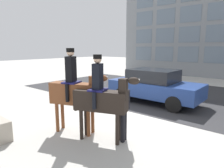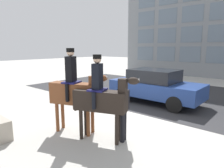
{
  "view_description": "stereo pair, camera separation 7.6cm",
  "coord_description": "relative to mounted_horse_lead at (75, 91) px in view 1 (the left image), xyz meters",
  "views": [
    {
      "loc": [
        4.23,
        -6.18,
        2.66
      ],
      "look_at": [
        0.19,
        -1.34,
        1.51
      ],
      "focal_mm": 32.0,
      "sensor_mm": 36.0,
      "label": 1
    },
    {
      "loc": [
        4.29,
        -6.14,
        2.66
      ],
      "look_at": [
        0.19,
        -1.34,
        1.51
      ],
      "focal_mm": 32.0,
      "sensor_mm": 36.0,
      "label": 2
    }
  ],
  "objects": [
    {
      "name": "mounted_horse_companion",
      "position": [
        1.01,
        0.13,
        -0.07
      ],
      "size": [
        1.88,
        0.97,
        2.48
      ],
      "rotation": [
        0.0,
        0.0,
        0.36
      ],
      "color": "black",
      "rests_on": "ground_plane"
    },
    {
      "name": "mounted_horse_lead",
      "position": [
        0.0,
        0.0,
        0.0
      ],
      "size": [
        1.86,
        0.97,
        2.65
      ],
      "rotation": [
        0.0,
        0.0,
        0.37
      ],
      "color": "brown",
      "rests_on": "ground_plane"
    },
    {
      "name": "ground_plane",
      "position": [
        0.52,
        2.3,
        -1.34
      ],
      "size": [
        80.0,
        80.0,
        0.0
      ],
      "primitive_type": "plane",
      "color": "#B2AFA8"
    },
    {
      "name": "pedestrian_bystander",
      "position": [
        1.52,
        0.47,
        -0.34
      ],
      "size": [
        0.8,
        0.63,
        1.69
      ],
      "rotation": [
        0.0,
        0.0,
        -2.83
      ],
      "color": "black",
      "rests_on": "ground_plane"
    },
    {
      "name": "road_surface",
      "position": [
        0.52,
        7.05,
        -1.33
      ],
      "size": [
        19.08,
        8.5,
        0.01
      ],
      "color": "#2D2D30",
      "rests_on": "ground_plane"
    },
    {
      "name": "street_car_near_lane",
      "position": [
        0.21,
        4.8,
        -0.5
      ],
      "size": [
        4.38,
        2.0,
        1.63
      ],
      "color": "navy",
      "rests_on": "ground_plane"
    }
  ]
}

